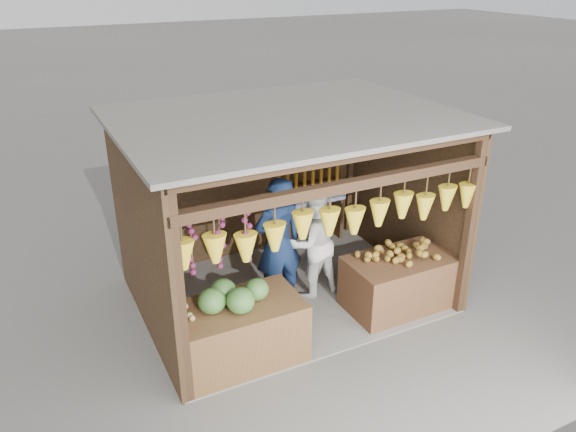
% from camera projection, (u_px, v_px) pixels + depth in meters
% --- Properties ---
extents(ground, '(80.00, 80.00, 0.00)m').
position_uv_depth(ground, '(287.00, 294.00, 8.19)').
color(ground, '#514F49').
rests_on(ground, ground).
extents(stall_structure, '(4.30, 3.30, 2.66)m').
position_uv_depth(stall_structure, '(286.00, 190.00, 7.45)').
color(stall_structure, slate).
rests_on(stall_structure, ground).
extents(back_shelf, '(1.25, 0.32, 1.32)m').
position_uv_depth(back_shelf, '(309.00, 197.00, 9.30)').
color(back_shelf, '#382314').
rests_on(back_shelf, ground).
extents(counter_left, '(1.51, 0.85, 0.79)m').
position_uv_depth(counter_left, '(239.00, 333.00, 6.68)').
color(counter_left, '#53301B').
rests_on(counter_left, ground).
extents(counter_right, '(1.48, 0.85, 0.76)m').
position_uv_depth(counter_right, '(399.00, 282.00, 7.77)').
color(counter_right, '#4A2C18').
rests_on(counter_right, ground).
extents(stool, '(0.32, 0.32, 0.30)m').
position_uv_depth(stool, '(158.00, 310.00, 7.56)').
color(stool, black).
rests_on(stool, ground).
extents(man_standing, '(0.69, 0.46, 1.89)m').
position_uv_depth(man_standing, '(279.00, 243.00, 7.62)').
color(man_standing, '#132448').
rests_on(man_standing, ground).
extents(woman_standing, '(0.85, 0.68, 1.67)m').
position_uv_depth(woman_standing, '(312.00, 242.00, 7.88)').
color(woman_standing, white).
rests_on(woman_standing, ground).
extents(vendor_seated, '(0.63, 0.61, 1.10)m').
position_uv_depth(vendor_seated, '(153.00, 264.00, 7.27)').
color(vendor_seated, brown).
rests_on(vendor_seated, stool).
extents(melon_pile, '(1.00, 0.50, 0.32)m').
position_uv_depth(melon_pile, '(235.00, 294.00, 6.45)').
color(melon_pile, '#144B14').
rests_on(melon_pile, counter_left).
extents(tanfruit_pile, '(0.34, 0.40, 0.13)m').
position_uv_depth(tanfruit_pile, '(181.00, 316.00, 6.22)').
color(tanfruit_pile, '#AA854E').
rests_on(tanfruit_pile, counter_left).
extents(mango_pile, '(1.40, 0.64, 0.22)m').
position_uv_depth(mango_pile, '(403.00, 250.00, 7.59)').
color(mango_pile, '#B84F18').
rests_on(mango_pile, counter_right).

